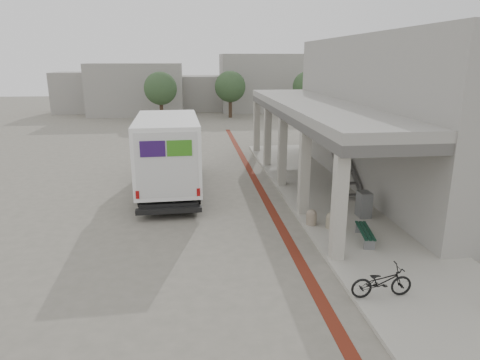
{
  "coord_description": "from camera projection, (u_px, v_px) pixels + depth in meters",
  "views": [
    {
      "loc": [
        -2.17,
        -14.98,
        5.96
      ],
      "look_at": [
        -0.41,
        0.27,
        1.6
      ],
      "focal_mm": 32.0,
      "sensor_mm": 36.0,
      "label": 1
    }
  ],
  "objects": [
    {
      "name": "ground",
      "position": [
        252.0,
        222.0,
        16.18
      ],
      "size": [
        120.0,
        120.0,
        0.0
      ],
      "primitive_type": "plane",
      "color": "#6A675B",
      "rests_on": "ground"
    },
    {
      "name": "sidewalk",
      "position": [
        353.0,
        216.0,
        16.61
      ],
      "size": [
        4.4,
        28.0,
        0.12
      ],
      "primitive_type": "cube",
      "color": "#A19D90",
      "rests_on": "ground"
    },
    {
      "name": "bollard_far",
      "position": [
        311.0,
        217.0,
        15.58
      ],
      "size": [
        0.38,
        0.38,
        0.57
      ],
      "color": "gray",
      "rests_on": "sidewalk"
    },
    {
      "name": "bench",
      "position": [
        365.0,
        233.0,
        14.17
      ],
      "size": [
        0.65,
        1.68,
        0.39
      ],
      "rotation": [
        0.0,
        0.0,
        -0.18
      ],
      "color": "slate",
      "rests_on": "sidewalk"
    },
    {
      "name": "tree_right",
      "position": [
        308.0,
        87.0,
        44.13
      ],
      "size": [
        3.2,
        3.2,
        4.8
      ],
      "color": "#38281C",
      "rests_on": "ground"
    },
    {
      "name": "tree_left",
      "position": [
        160.0,
        89.0,
        41.52
      ],
      "size": [
        3.2,
        3.2,
        4.8
      ],
      "color": "#38281C",
      "rests_on": "ground"
    },
    {
      "name": "utility_cabinet",
      "position": [
        364.0,
        204.0,
        16.3
      ],
      "size": [
        0.45,
        0.59,
        0.98
      ],
      "primitive_type": "cube",
      "rotation": [
        0.0,
        0.0,
        0.01
      ],
      "color": "slate",
      "rests_on": "sidewalk"
    },
    {
      "name": "bicycle_black",
      "position": [
        382.0,
        282.0,
        10.79
      ],
      "size": [
        1.6,
        0.58,
        0.84
      ],
      "primitive_type": "imported",
      "rotation": [
        0.0,
        0.0,
        1.58
      ],
      "color": "black",
      "rests_on": "sidewalk"
    },
    {
      "name": "fedex_truck",
      "position": [
        168.0,
        151.0,
        19.67
      ],
      "size": [
        2.87,
        8.38,
        3.54
      ],
      "rotation": [
        0.0,
        0.0,
        0.03
      ],
      "color": "black",
      "rests_on": "ground"
    },
    {
      "name": "distant_backdrop",
      "position": [
        184.0,
        88.0,
        49.42
      ],
      "size": [
        28.0,
        10.0,
        6.5
      ],
      "color": "gray",
      "rests_on": "ground"
    },
    {
      "name": "transit_building",
      "position": [
        381.0,
        115.0,
        20.31
      ],
      "size": [
        7.6,
        17.0,
        7.0
      ],
      "color": "gray",
      "rests_on": "ground"
    },
    {
      "name": "tree_mid",
      "position": [
        230.0,
        87.0,
        44.2
      ],
      "size": [
        3.2,
        3.2,
        4.8
      ],
      "color": "#38281C",
      "rests_on": "ground"
    },
    {
      "name": "bollard_near",
      "position": [
        332.0,
        220.0,
        15.25
      ],
      "size": [
        0.39,
        0.39,
        0.59
      ],
      "color": "gray",
      "rests_on": "sidewalk"
    },
    {
      "name": "bike_lane_stripe",
      "position": [
        268.0,
        204.0,
        18.2
      ],
      "size": [
        0.35,
        40.0,
        0.01
      ],
      "primitive_type": "cube",
      "color": "maroon",
      "rests_on": "ground"
    }
  ]
}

